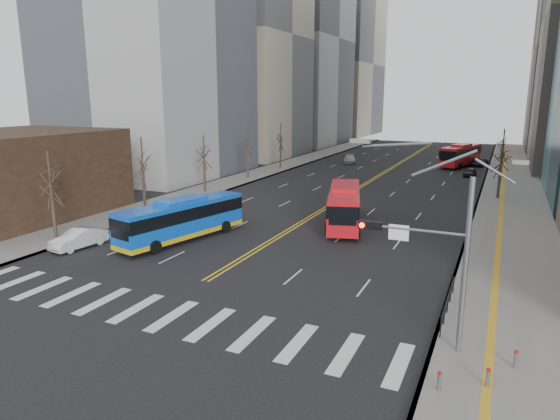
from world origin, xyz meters
The scene contains 18 objects.
ground centered at (0.00, 0.00, 0.00)m, with size 220.00×220.00×0.00m, color black.
sidewalk_right centered at (17.50, 45.00, 0.07)m, with size 7.00×130.00×0.15m, color gray.
sidewalk_left centered at (-16.50, 45.00, 0.07)m, with size 5.00×130.00×0.15m, color gray.
crosswalk centered at (0.00, 0.00, 0.01)m, with size 26.70×4.00×0.01m.
centerline centered at (0.00, 55.00, 0.01)m, with size 0.55×100.00×0.01m.
office_towers centered at (0.12, 68.51, 23.92)m, with size 83.00×134.00×58.00m.
storefront centered at (-26.00, 11.97, 4.00)m, with size 14.00×18.00×8.00m.
signal_mast centered at (13.77, 2.00, 4.86)m, with size 5.37×0.37×9.39m.
pedestrian_railing centered at (14.30, 6.00, 0.82)m, with size 0.06×6.06×1.02m.
bollards centered at (16.27, -0.17, 0.55)m, with size 2.87×3.17×0.78m.
street_trees centered at (-7.18, 34.55, 4.87)m, with size 35.20×47.20×7.60m.
blue_bus centered at (-6.62, 12.07, 1.77)m, with size 5.06×11.79×3.37m.
red_bus_near centered at (3.74, 21.89, 1.98)m, with size 5.58×11.49×3.56m.
red_bus_far centered at (9.76, 66.40, 2.02)m, with size 5.66×11.74×3.63m.
car_white centered at (-12.50, 7.03, 0.73)m, with size 1.55×4.44×1.46m, color silver.
car_dark_mid centered at (12.01, 55.86, 0.61)m, with size 1.45×3.60×1.23m, color black.
car_silver centered at (-7.83, 62.59, 0.70)m, with size 1.97×4.84×1.40m, color #A7A6AB.
car_dark_far centered at (12.50, 67.89, 0.63)m, with size 2.11×4.57×1.27m, color black.
Camera 1 is at (16.30, -19.74, 11.26)m, focal length 32.00 mm.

